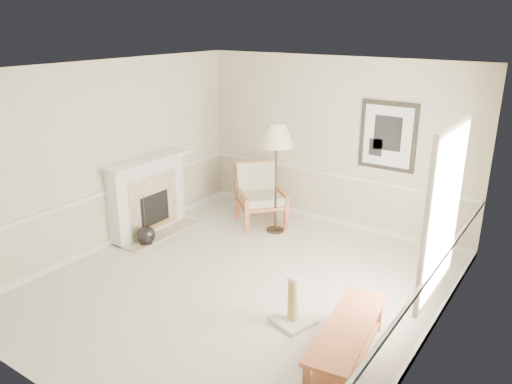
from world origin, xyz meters
TOP-DOWN VIEW (x-y plane):
  - ground at (0.00, 0.00)m, footprint 5.50×5.50m
  - room at (0.14, 0.08)m, footprint 5.04×5.54m
  - fireplace at (-2.34, 0.60)m, footprint 0.64×1.64m
  - floor_vase at (-2.00, 0.18)m, footprint 0.30×0.30m
  - armchair at (-1.06, 2.04)m, footprint 1.16×1.16m
  - floor_lamp at (-0.59, 1.83)m, footprint 0.74×0.74m
  - bench at (1.89, -0.67)m, footprint 0.67×1.61m
  - scratching_post at (1.06, -0.37)m, footprint 0.55×0.55m

SIDE VIEW (x-z plane):
  - ground at x=0.00m, z-range 0.00..0.00m
  - floor_vase at x=-2.00m, z-range -0.27..0.59m
  - scratching_post at x=1.06m, z-range -0.12..0.51m
  - bench at x=1.89m, z-range 0.07..0.52m
  - armchair at x=-1.06m, z-range 0.04..1.10m
  - fireplace at x=-2.34m, z-range -0.01..1.30m
  - floor_lamp at x=-0.59m, z-range 0.70..2.57m
  - room at x=0.14m, z-range 0.41..3.33m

